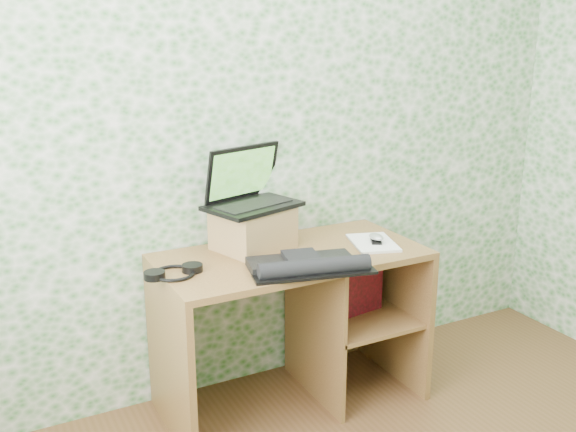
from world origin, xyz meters
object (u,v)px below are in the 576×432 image
desk (303,303)px  riser (253,228)px  keyboard (307,265)px  notepad (373,243)px  laptop (249,192)px

desk → riser: (-0.20, 0.12, 0.36)m
keyboard → notepad: bearing=32.4°
keyboard → notepad: 0.47m
laptop → keyboard: size_ratio=0.90×
notepad → riser: bearing=175.6°
notepad → desk: bearing=-178.5°
riser → keyboard: 0.38m
riser → laptop: laptop is taller
keyboard → laptop: bearing=114.0°
riser → keyboard: riser is taller
desk → laptop: laptop is taller
keyboard → notepad: size_ratio=1.91×
laptop → notepad: 0.63m
riser → keyboard: (0.08, -0.36, -0.07)m
riser → laptop: bearing=90.0°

